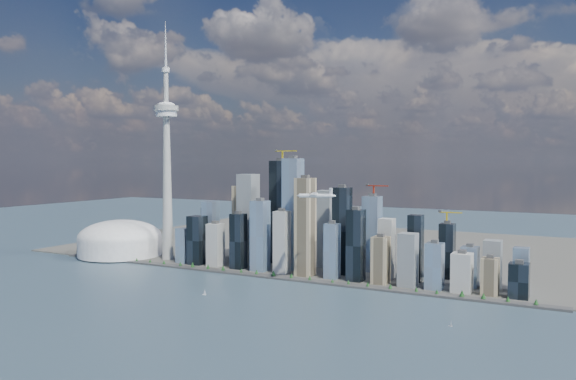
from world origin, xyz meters
The scene contains 10 objects.
ground centered at (0.00, 0.00, 0.00)m, with size 4000.00×4000.00×0.00m, color #334D59.
seawall centered at (0.00, 250.00, 2.00)m, with size 1100.00×22.00×4.00m, color #383838.
land centered at (0.00, 700.00, 1.50)m, with size 1400.00×900.00×3.00m, color #4C4C47.
shoreline_trees centered at (0.00, 250.00, 8.78)m, with size 960.53×7.20×8.80m.
skyscraper_cluster centered at (59.62, 336.82, 79.59)m, with size 736.00×142.00×256.59m.
needle_tower centered at (-300.00, 310.00, 235.84)m, with size 56.00×56.00×550.50m.
dome_stadium centered at (-440.00, 300.00, 39.44)m, with size 200.00×200.00×86.00m.
airplane centered at (140.31, 185.26, 172.73)m, with size 67.85×60.76×17.12m.
sailboat_west centered at (-20.46, 71.45, 3.48)m, with size 7.79×2.16×10.86m.
sailboat_east centered at (398.01, 81.75, 2.74)m, with size 5.98×3.65×8.54m.
Camera 1 is at (556.48, -715.96, 233.85)m, focal length 35.00 mm.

